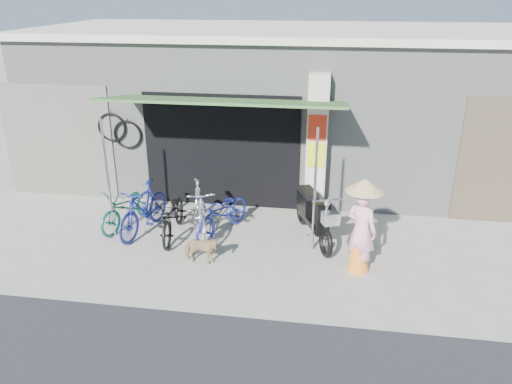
# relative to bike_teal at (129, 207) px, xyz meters

# --- Properties ---
(ground) EXTENTS (80.00, 80.00, 0.00)m
(ground) POSITION_rel_bike_teal_xyz_m (2.85, -1.21, -0.43)
(ground) COLOR #AEAA9D
(ground) RESTS_ON ground
(bicycle_shop) EXTENTS (12.30, 5.30, 3.66)m
(bicycle_shop) POSITION_rel_bike_teal_xyz_m (2.85, 3.88, 1.40)
(bicycle_shop) COLOR gray
(bicycle_shop) RESTS_ON ground
(shop_pillar) EXTENTS (0.42, 0.44, 3.00)m
(shop_pillar) POSITION_rel_bike_teal_xyz_m (3.70, 1.23, 1.07)
(shop_pillar) COLOR beige
(shop_pillar) RESTS_ON ground
(awning) EXTENTS (4.60, 1.88, 2.72)m
(awning) POSITION_rel_bike_teal_xyz_m (1.95, 0.41, 2.08)
(awning) COLOR #325A28
(awning) RESTS_ON ground
(neighbour_left) EXTENTS (2.60, 0.06, 2.60)m
(neighbour_left) POSITION_rel_bike_teal_xyz_m (-2.15, 1.38, 0.87)
(neighbour_left) COLOR #6B665B
(neighbour_left) RESTS_ON ground
(bike_teal) EXTENTS (1.02, 1.73, 0.86)m
(bike_teal) POSITION_rel_bike_teal_xyz_m (0.00, 0.00, 0.00)
(bike_teal) COLOR #156254
(bike_teal) RESTS_ON ground
(bike_blue) EXTENTS (0.81, 1.75, 1.01)m
(bike_blue) POSITION_rel_bike_teal_xyz_m (0.41, -0.24, 0.08)
(bike_blue) COLOR navy
(bike_blue) RESTS_ON ground
(bike_black) EXTENTS (0.73, 1.72, 0.88)m
(bike_black) POSITION_rel_bike_teal_xyz_m (1.04, -0.30, 0.01)
(bike_black) COLOR black
(bike_black) RESTS_ON ground
(bike_silver) EXTENTS (1.13, 1.90, 1.10)m
(bike_silver) POSITION_rel_bike_teal_xyz_m (1.55, -0.22, 0.12)
(bike_silver) COLOR silver
(bike_silver) RESTS_ON ground
(bike_navy) EXTENTS (1.19, 1.81, 0.90)m
(bike_navy) POSITION_rel_bike_teal_xyz_m (1.98, -0.09, 0.02)
(bike_navy) COLOR #202C96
(bike_navy) RESTS_ON ground
(street_dog) EXTENTS (0.67, 0.33, 0.55)m
(street_dog) POSITION_rel_bike_teal_xyz_m (1.83, -1.26, -0.15)
(street_dog) COLOR #96774F
(street_dog) RESTS_ON ground
(moped) EXTENTS (0.92, 1.89, 1.12)m
(moped) POSITION_rel_bike_teal_xyz_m (3.72, 0.03, 0.08)
(moped) COLOR black
(moped) RESTS_ON ground
(nun) EXTENTS (0.66, 0.64, 1.70)m
(nun) POSITION_rel_bike_teal_xyz_m (4.57, -1.06, 0.41)
(nun) COLOR #F6A6BC
(nun) RESTS_ON ground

